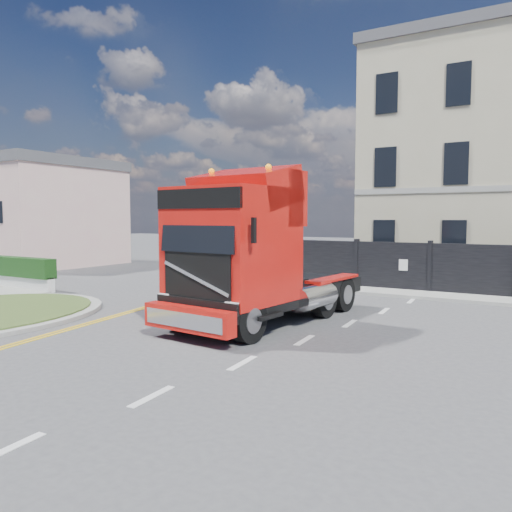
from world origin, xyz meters
The scene contains 6 objects.
ground centered at (0.00, 0.00, 0.00)m, with size 120.00×120.00×0.00m, color #424244.
seaside_bldg_pink centered at (-20.00, 9.00, 3.00)m, with size 8.00×8.00×6.00m, color beige.
hoarding_fence centered at (6.55, 9.00, 1.00)m, with size 18.80×0.25×2.00m.
georgian_building centered at (6.00, 16.50, 5.77)m, with size 12.30×10.30×12.80m.
pavement_far centered at (6.00, 8.10, 0.06)m, with size 20.00×1.60×0.12m, color gray.
truck centered at (0.90, 0.31, 1.90)m, with size 3.30×7.31×4.25m.
Camera 1 is at (8.01, -11.33, 2.99)m, focal length 35.00 mm.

